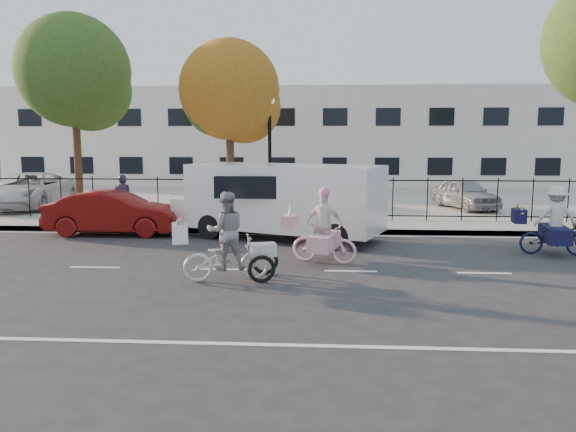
# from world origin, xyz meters

# --- Properties ---
(ground) EXTENTS (120.00, 120.00, 0.00)m
(ground) POSITION_xyz_m (0.00, 0.00, 0.00)
(ground) COLOR #333334
(road_markings) EXTENTS (60.00, 9.52, 0.01)m
(road_markings) POSITION_xyz_m (0.00, 0.00, 0.01)
(road_markings) COLOR silver
(road_markings) RESTS_ON ground
(curb) EXTENTS (60.00, 0.10, 0.15)m
(curb) POSITION_xyz_m (0.00, 5.05, 0.07)
(curb) COLOR #A8A399
(curb) RESTS_ON ground
(sidewalk) EXTENTS (60.00, 2.20, 0.15)m
(sidewalk) POSITION_xyz_m (0.00, 6.10, 0.07)
(sidewalk) COLOR #A8A399
(sidewalk) RESTS_ON ground
(parking_lot) EXTENTS (60.00, 15.60, 0.15)m
(parking_lot) POSITION_xyz_m (0.00, 15.00, 0.07)
(parking_lot) COLOR #A8A399
(parking_lot) RESTS_ON ground
(iron_fence) EXTENTS (58.00, 0.06, 1.50)m
(iron_fence) POSITION_xyz_m (0.00, 7.20, 0.90)
(iron_fence) COLOR black
(iron_fence) RESTS_ON sidewalk
(building) EXTENTS (34.00, 10.00, 6.00)m
(building) POSITION_xyz_m (0.00, 25.00, 3.00)
(building) COLOR silver
(building) RESTS_ON ground
(lamppost) EXTENTS (0.36, 0.36, 4.33)m
(lamppost) POSITION_xyz_m (0.50, 6.80, 3.11)
(lamppost) COLOR black
(lamppost) RESTS_ON sidewalk
(street_sign) EXTENTS (0.85, 0.06, 1.80)m
(street_sign) POSITION_xyz_m (-1.85, 6.80, 1.42)
(street_sign) COLOR black
(street_sign) RESTS_ON sidewalk
(zebra_trike) EXTENTS (2.23, 1.29, 1.91)m
(zebra_trike) POSITION_xyz_m (0.31, -0.99, 0.74)
(zebra_trike) COLOR silver
(zebra_trike) RESTS_ON ground
(unicorn_bike) EXTENTS (1.89, 1.36, 1.86)m
(unicorn_bike) POSITION_xyz_m (2.36, 0.86, 0.69)
(unicorn_bike) COLOR #FDC1D6
(unicorn_bike) RESTS_ON ground
(bull_bike) EXTENTS (1.98, 1.37, 1.80)m
(bull_bike) POSITION_xyz_m (8.35, 2.18, 0.72)
(bull_bike) COLOR #0F1233
(bull_bike) RESTS_ON ground
(white_van) EXTENTS (6.83, 4.08, 2.23)m
(white_van) POSITION_xyz_m (1.08, 4.05, 1.23)
(white_van) COLOR white
(white_van) RESTS_ON ground
(red_sedan) EXTENTS (4.20, 1.52, 1.38)m
(red_sedan) POSITION_xyz_m (-4.20, 4.50, 0.69)
(red_sedan) COLOR #630E0B
(red_sedan) RESTS_ON ground
(pedestrian) EXTENTS (0.69, 0.54, 1.66)m
(pedestrian) POSITION_xyz_m (-4.38, 5.77, 0.98)
(pedestrian) COLOR black
(pedestrian) RESTS_ON sidewalk
(lot_car_b) EXTENTS (2.89, 5.40, 1.44)m
(lot_car_b) POSITION_xyz_m (-9.80, 9.80, 0.87)
(lot_car_b) COLOR silver
(lot_car_b) RESTS_ON parking_lot
(lot_car_c) EXTENTS (1.95, 4.52, 1.45)m
(lot_car_c) POSITION_xyz_m (0.55, 10.98, 0.87)
(lot_car_c) COLOR #4B4E52
(lot_car_c) RESTS_ON parking_lot
(lot_car_d) EXTENTS (2.48, 3.88, 1.23)m
(lot_car_d) POSITION_xyz_m (8.13, 10.61, 0.76)
(lot_car_d) COLOR #979B9E
(lot_car_d) RESTS_ON parking_lot
(tree_west) EXTENTS (4.08, 4.08, 7.48)m
(tree_west) POSITION_xyz_m (-6.59, 7.79, 5.24)
(tree_west) COLOR #442D1D
(tree_west) RESTS_ON ground
(tree_mid) EXTENTS (3.56, 3.53, 6.46)m
(tree_mid) POSITION_xyz_m (-0.82, 7.36, 4.52)
(tree_mid) COLOR #442D1D
(tree_mid) RESTS_ON ground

